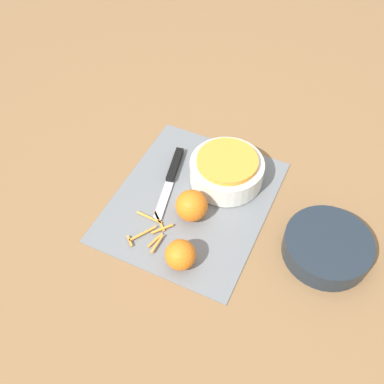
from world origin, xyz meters
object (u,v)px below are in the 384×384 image
bowl_speckled (227,170)px  knife (173,171)px  orange_left (180,255)px  bowl_dark (327,247)px  orange_right (191,206)px

bowl_speckled → knife: size_ratio=0.80×
bowl_speckled → orange_left: 0.28m
bowl_speckled → orange_left: bearing=0.9°
knife → bowl_dark: bearing=68.6°
bowl_dark → knife: (-0.07, -0.43, -0.01)m
orange_right → bowl_speckled: bearing=168.1°
bowl_speckled → orange_right: orange_right is taller
knife → orange_left: size_ratio=3.39×
orange_left → orange_right: 0.14m
orange_right → orange_left: bearing=15.0°
bowl_speckled → knife: bearing=-73.8°
knife → orange_right: 0.15m
orange_left → orange_right: bearing=-165.0°
bowl_dark → bowl_speckled: bearing=-110.1°
knife → orange_right: size_ratio=3.04×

